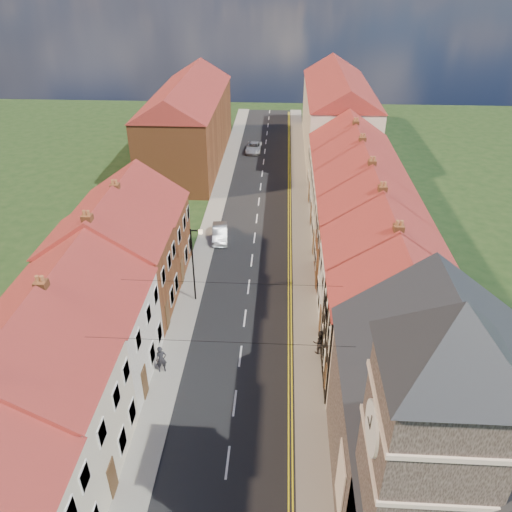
{
  "coord_description": "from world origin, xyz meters",
  "views": [
    {
      "loc": [
        2.38,
        -10.45,
        22.45
      ],
      "look_at": [
        0.64,
        20.97,
        3.5
      ],
      "focal_mm": 35.0,
      "sensor_mm": 36.0,
      "label": 1
    }
  ],
  "objects_px": {
    "car_mid": "(220,233)",
    "pedestrian_left": "(161,359)",
    "pedestrian_right": "(319,342)",
    "lamppost": "(194,261)",
    "church": "(448,438)",
    "car_distant": "(254,147)"
  },
  "relations": [
    {
      "from": "pedestrian_left",
      "to": "pedestrian_right",
      "type": "xyz_separation_m",
      "value": [
        9.86,
        2.23,
        -0.07
      ]
    },
    {
      "from": "car_mid",
      "to": "car_distant",
      "type": "height_order",
      "value": "car_mid"
    },
    {
      "from": "car_mid",
      "to": "pedestrian_left",
      "type": "xyz_separation_m",
      "value": [
        -1.59,
        -17.3,
        0.41
      ]
    },
    {
      "from": "church",
      "to": "pedestrian_left",
      "type": "xyz_separation_m",
      "value": [
        -14.12,
        8.99,
        -4.83
      ]
    },
    {
      "from": "car_mid",
      "to": "pedestrian_right",
      "type": "bearing_deg",
      "value": -67.1
    },
    {
      "from": "lamppost",
      "to": "pedestrian_right",
      "type": "xyz_separation_m",
      "value": [
        8.91,
        -5.46,
        -2.56
      ]
    },
    {
      "from": "church",
      "to": "pedestrian_right",
      "type": "bearing_deg",
      "value": 110.79
    },
    {
      "from": "car_mid",
      "to": "church",
      "type": "bearing_deg",
      "value": -70.37
    },
    {
      "from": "car_distant",
      "to": "pedestrian_right",
      "type": "height_order",
      "value": "pedestrian_right"
    },
    {
      "from": "car_mid",
      "to": "pedestrian_left",
      "type": "height_order",
      "value": "pedestrian_left"
    },
    {
      "from": "pedestrian_left",
      "to": "pedestrian_right",
      "type": "distance_m",
      "value": 10.11
    },
    {
      "from": "lamppost",
      "to": "car_distant",
      "type": "height_order",
      "value": "lamppost"
    },
    {
      "from": "pedestrian_right",
      "to": "church",
      "type": "bearing_deg",
      "value": 100.42
    },
    {
      "from": "church",
      "to": "lamppost",
      "type": "relative_size",
      "value": 2.53
    },
    {
      "from": "church",
      "to": "car_distant",
      "type": "distance_m",
      "value": 51.9
    },
    {
      "from": "lamppost",
      "to": "pedestrian_left",
      "type": "xyz_separation_m",
      "value": [
        -0.94,
        -7.69,
        -2.49
      ]
    },
    {
      "from": "church",
      "to": "car_mid",
      "type": "height_order",
      "value": "church"
    },
    {
      "from": "lamppost",
      "to": "car_distant",
      "type": "relative_size",
      "value": 1.39
    },
    {
      "from": "church",
      "to": "car_mid",
      "type": "distance_m",
      "value": 29.59
    },
    {
      "from": "car_distant",
      "to": "lamppost",
      "type": "bearing_deg",
      "value": -91.32
    },
    {
      "from": "church",
      "to": "lamppost",
      "type": "distance_m",
      "value": 21.38
    },
    {
      "from": "lamppost",
      "to": "church",
      "type": "bearing_deg",
      "value": -51.7
    }
  ]
}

